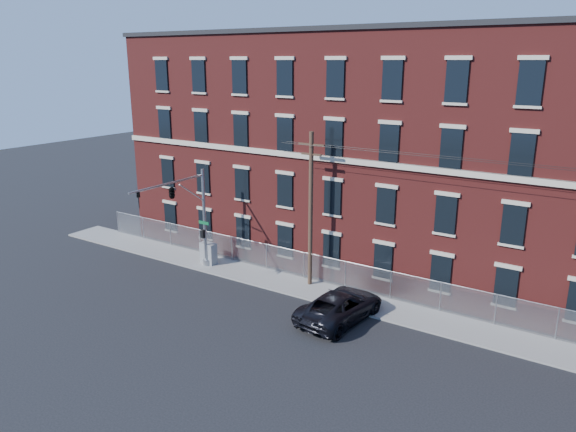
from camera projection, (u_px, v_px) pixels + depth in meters
The scene contains 8 objects.
ground at pixel (233, 309), 32.38m from camera, with size 140.00×140.00×0.00m, color black.
sidewalk at pixel (459, 327), 30.11m from camera, with size 65.00×3.00×0.12m, color gray.
mill_building at pixel (510, 159), 35.07m from camera, with size 55.30×14.32×16.30m.
chain_link_fence at pixel (467, 302), 30.88m from camera, with size 59.06×0.06×1.85m.
traffic_signal_mast at pixel (180, 201), 35.79m from camera, with size 0.90×6.75×7.00m.
utility_pole_near at pixel (311, 207), 34.37m from camera, with size 1.80×0.28×10.00m.
pickup_truck at pixel (340, 306), 30.92m from camera, with size 2.78×6.03×1.68m, color black.
utility_cabinet at pixel (208, 253), 39.22m from camera, with size 1.23×0.61×1.53m, color gray.
Camera 1 is at (18.88, -23.01, 14.31)m, focal length 33.93 mm.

